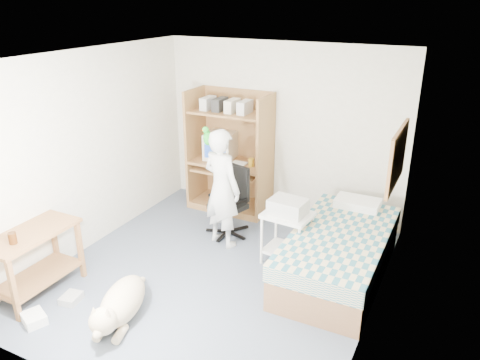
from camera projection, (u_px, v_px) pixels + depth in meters
The scene contains 21 objects.
floor at pixel (215, 273), 5.55m from camera, with size 4.00×4.00×0.00m, color #4B5367.
wall_back at pixel (282, 130), 6.75m from camera, with size 3.60×0.02×2.50m, color beige.
wall_right at pixel (382, 206), 4.34m from camera, with size 0.02×4.00×2.50m, color beige.
wall_left at pixel (88, 152), 5.84m from camera, with size 0.02×4.00×2.50m, color beige.
ceiling at pixel (211, 57), 4.63m from camera, with size 3.60×4.00×0.02m, color white.
computer_hutch at pixel (231, 157), 6.98m from camera, with size 1.20×0.63×1.80m.
bed at pixel (339, 253), 5.42m from camera, with size 1.02×2.02×0.66m.
side_desk at pixel (34, 253), 5.02m from camera, with size 0.50×1.00×0.75m.
corkboard at pixel (397, 157), 5.02m from camera, with size 0.04×0.94×0.66m.
office_chair at pixel (231, 211), 6.37m from camera, with size 0.54×0.54×0.94m.
person at pixel (222, 188), 5.95m from camera, with size 0.57×0.37×1.57m, color silver.
parrot at pixel (207, 137), 5.80m from camera, with size 0.12×0.20×0.32m.
dog at pixel (120, 304), 4.70m from camera, with size 0.58×1.14×0.44m.
printer_cart at pixel (287, 230), 5.63m from camera, with size 0.59×0.49×0.66m.
printer at pixel (288, 206), 5.51m from camera, with size 0.42×0.32×0.18m, color #ADADA8.
crt_monitor at pixel (220, 146), 7.01m from camera, with size 0.46×0.49×0.39m.
keyboard at pixel (226, 169), 6.91m from camera, with size 0.45×0.16×0.03m, color beige.
pencil_cup at pixel (251, 162), 6.75m from camera, with size 0.08×0.08×0.12m, color gold.
drink_glass at pixel (13, 238), 4.68m from camera, with size 0.08×0.08×0.12m, color #3E1F0A.
floor_box_a at pixel (34, 319), 4.70m from camera, with size 0.25×0.20×0.10m, color white.
floor_box_b at pixel (71, 298), 5.03m from camera, with size 0.18×0.22×0.08m, color #A4A4A0.
Camera 1 is at (2.39, -4.11, 3.09)m, focal length 35.00 mm.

